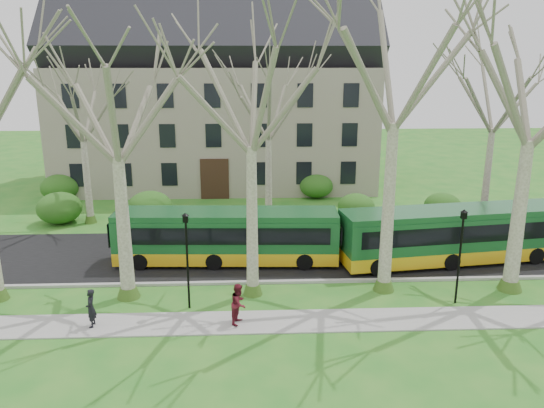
{
  "coord_description": "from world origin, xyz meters",
  "views": [
    {
      "loc": [
        -3.25,
        -22.6,
        10.71
      ],
      "look_at": [
        -2.15,
        3.0,
        3.65
      ],
      "focal_mm": 35.0,
      "sensor_mm": 36.0,
      "label": 1
    }
  ],
  "objects": [
    {
      "name": "curb",
      "position": [
        0.0,
        1.5,
        0.07
      ],
      "size": [
        80.0,
        0.25,
        0.14
      ],
      "primitive_type": "cube",
      "color": "#A5A39E",
      "rests_on": "ground"
    },
    {
      "name": "ground",
      "position": [
        0.0,
        0.0,
        0.0
      ],
      "size": [
        120.0,
        120.0,
        0.0
      ],
      "primitive_type": "plane",
      "color": "#237020",
      "rests_on": "ground"
    },
    {
      "name": "pedestrian_b",
      "position": [
        -3.76,
        -2.56,
        0.93
      ],
      "size": [
        0.9,
        1.01,
        1.73
      ],
      "primitive_type": "imported",
      "rotation": [
        0.0,
        0.0,
        1.23
      ],
      "color": "#5A1420",
      "rests_on": "sidewalk"
    },
    {
      "name": "tree_row_far",
      "position": [
        -1.33,
        11.0,
        6.0
      ],
      "size": [
        33.0,
        7.0,
        12.0
      ],
      "color": "gray",
      "rests_on": "ground"
    },
    {
      "name": "bus_lead",
      "position": [
        -4.52,
        4.34,
        1.53
      ],
      "size": [
        11.86,
        2.96,
        2.94
      ],
      "primitive_type": null,
      "rotation": [
        0.0,
        0.0,
        -0.04
      ],
      "color": "#175126",
      "rests_on": "road"
    },
    {
      "name": "tree_row_verge",
      "position": [
        0.0,
        0.3,
        7.0
      ],
      "size": [
        49.0,
        7.0,
        14.0
      ],
      "color": "gray",
      "rests_on": "ground"
    },
    {
      "name": "road",
      "position": [
        0.0,
        5.5,
        0.03
      ],
      "size": [
        80.0,
        8.0,
        0.06
      ],
      "primitive_type": "cube",
      "color": "black",
      "rests_on": "ground"
    },
    {
      "name": "sidewalk",
      "position": [
        0.0,
        -2.5,
        0.03
      ],
      "size": [
        70.0,
        2.0,
        0.06
      ],
      "primitive_type": "cube",
      "color": "gray",
      "rests_on": "ground"
    },
    {
      "name": "lamp_row",
      "position": [
        -0.0,
        -1.0,
        2.57
      ],
      "size": [
        36.22,
        0.22,
        4.3
      ],
      "color": "black",
      "rests_on": "ground"
    },
    {
      "name": "pedestrian_a",
      "position": [
        -9.8,
        -2.6,
        0.87
      ],
      "size": [
        0.42,
        0.61,
        1.63
      ],
      "primitive_type": "imported",
      "rotation": [
        0.0,
        0.0,
        -1.51
      ],
      "color": "black",
      "rests_on": "sidewalk"
    },
    {
      "name": "building",
      "position": [
        -6.0,
        24.0,
        8.07
      ],
      "size": [
        26.5,
        12.2,
        16.0
      ],
      "color": "gray",
      "rests_on": "ground"
    },
    {
      "name": "hedges",
      "position": [
        -4.67,
        14.0,
        1.0
      ],
      "size": [
        30.6,
        8.6,
        2.0
      ],
      "color": "#245317",
      "rests_on": "ground"
    },
    {
      "name": "bus_follow",
      "position": [
        7.61,
        3.91,
        1.58
      ],
      "size": [
        12.41,
        4.18,
        3.04
      ],
      "primitive_type": null,
      "rotation": [
        0.0,
        0.0,
        0.14
      ],
      "color": "#175126",
      "rests_on": "road"
    }
  ]
}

